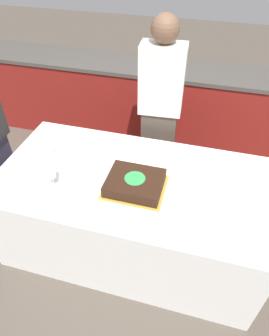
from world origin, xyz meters
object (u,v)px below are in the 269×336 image
cake (135,183)px  person_cutting_cake (160,113)px  plate_stack (40,152)px  wine_glass (51,171)px

cake → person_cutting_cake: size_ratio=0.25×
cake → person_cutting_cake: 0.81m
plate_stack → cake: bearing=-9.7°
wine_glass → cake: bearing=13.9°
cake → plate_stack: 0.80m
cake → plate_stack: cake is taller
cake → person_cutting_cake: person_cutting_cake is taller
wine_glass → person_cutting_cake: 1.08m
cake → person_cutting_cake: bearing=90.0°
wine_glass → person_cutting_cake: bearing=60.1°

